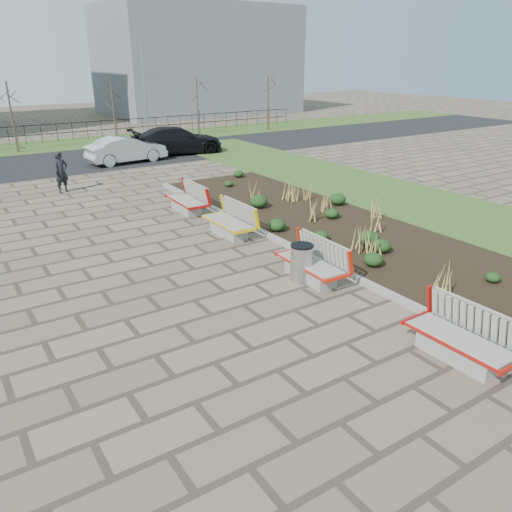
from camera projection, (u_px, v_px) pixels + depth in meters
ground at (278, 370)px, 9.02m from camera, size 120.00×120.00×0.00m
planting_bed at (345, 231)px, 16.07m from camera, size 4.50×18.00×0.10m
planting_curb at (287, 245)px, 14.88m from camera, size 0.16×18.00×0.15m
grass_verge_near at (440, 209)px, 18.50m from camera, size 5.00×38.00×0.04m
grass_verge_far at (14, 149)px, 30.77m from camera, size 80.00×5.00×0.04m
road at (33, 165)px, 26.11m from camera, size 80.00×7.00×0.02m
bench_a at (460, 336)px, 9.16m from camera, size 0.93×2.11×1.00m
bench_b at (310, 261)px, 12.54m from camera, size 0.96×2.13×1.00m
bench_c at (228, 220)px, 15.72m from camera, size 0.91×2.10×1.00m
bench_d at (186, 199)px, 18.09m from camera, size 0.96×2.12×1.00m
litter_bin at (301, 263)px, 12.46m from camera, size 0.56×0.56×0.95m
pedestrian at (61, 172)px, 20.62m from camera, size 0.73×0.61×1.71m
car_silver at (126, 150)px, 26.55m from camera, size 4.31×1.85×1.38m
car_black at (177, 140)px, 28.96m from camera, size 5.56×2.77×1.55m
tree_c at (12, 118)px, 28.86m from camera, size 1.40×1.40×4.00m
tree_d at (114, 112)px, 31.91m from camera, size 1.40×1.40×4.00m
tree_e at (198, 107)px, 34.97m from camera, size 1.40×1.40×4.00m
tree_f at (268, 103)px, 38.03m from camera, size 1.40×1.40×4.00m
lamp_east at (145, 95)px, 32.17m from camera, size 0.24×0.60×6.00m
railing_fence at (8, 136)px, 31.70m from camera, size 44.00×0.10×1.20m
building_grey at (197, 61)px, 49.99m from camera, size 18.00×12.00×10.00m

